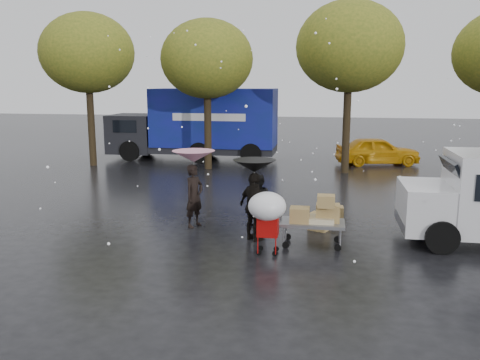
% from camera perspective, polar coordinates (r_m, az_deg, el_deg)
% --- Properties ---
extents(ground, '(90.00, 90.00, 0.00)m').
position_cam_1_polar(ground, '(12.59, 1.46, -6.75)').
color(ground, black).
rests_on(ground, ground).
extents(person_pink, '(0.63, 0.73, 1.69)m').
position_cam_1_polar(person_pink, '(13.58, -5.16, -1.79)').
color(person_pink, black).
rests_on(person_pink, ground).
extents(person_middle, '(0.90, 0.86, 1.47)m').
position_cam_1_polar(person_middle, '(13.31, 2.14, -2.49)').
color(person_middle, black).
rests_on(person_middle, ground).
extents(person_black, '(1.02, 0.96, 1.69)m').
position_cam_1_polar(person_black, '(12.35, 1.60, -3.03)').
color(person_black, black).
rests_on(person_black, ground).
extents(umbrella_pink, '(1.13, 1.13, 2.06)m').
position_cam_1_polar(umbrella_pink, '(13.38, -5.24, 2.65)').
color(umbrella_pink, '#4C4C4C').
rests_on(umbrella_pink, ground).
extents(umbrella_black, '(1.04, 1.04, 2.00)m').
position_cam_1_polar(umbrella_black, '(12.15, 1.63, 1.57)').
color(umbrella_black, '#4C4C4C').
rests_on(umbrella_black, ground).
extents(vendor_cart, '(1.52, 0.80, 1.27)m').
position_cam_1_polar(vendor_cart, '(12.10, 8.54, -4.03)').
color(vendor_cart, slate).
rests_on(vendor_cart, ground).
extents(shopping_cart, '(0.84, 0.84, 1.46)m').
position_cam_1_polar(shopping_cart, '(11.21, 3.07, -3.33)').
color(shopping_cart, '#B10B0A').
rests_on(shopping_cart, ground).
extents(blue_truck, '(8.30, 2.60, 3.50)m').
position_cam_1_polar(blue_truck, '(25.40, -4.71, 6.26)').
color(blue_truck, navy).
rests_on(blue_truck, ground).
extents(box_ground_near, '(0.61, 0.56, 0.44)m').
position_cam_1_polar(box_ground_near, '(13.53, 8.89, -4.64)').
color(box_ground_near, olive).
rests_on(box_ground_near, ground).
extents(box_ground_far, '(0.52, 0.42, 0.39)m').
position_cam_1_polar(box_ground_far, '(14.53, 10.51, -3.70)').
color(box_ground_far, olive).
rests_on(box_ground_far, ground).
extents(yellow_taxi, '(4.06, 2.26, 1.31)m').
position_cam_1_polar(yellow_taxi, '(24.65, 15.17, 3.19)').
color(yellow_taxi, orange).
rests_on(yellow_taxi, ground).
extents(tree_row, '(21.60, 4.40, 7.12)m').
position_cam_1_polar(tree_row, '(22.01, 4.21, 14.05)').
color(tree_row, black).
rests_on(tree_row, ground).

